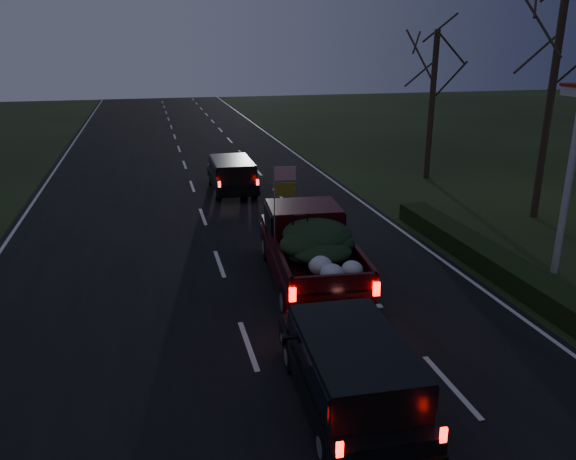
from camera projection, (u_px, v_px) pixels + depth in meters
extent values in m
plane|color=black|center=(248.00, 346.00, 12.51)|extent=(120.00, 120.00, 0.00)
cube|color=black|center=(248.00, 345.00, 12.51)|extent=(14.00, 120.00, 0.02)
cube|color=black|center=(485.00, 256.00, 16.96)|extent=(1.00, 10.00, 0.60)
cylinder|color=black|center=(550.00, 105.00, 20.46)|extent=(0.28, 0.28, 8.50)
cylinder|color=black|center=(432.00, 107.00, 26.91)|extent=(0.28, 0.28, 7.00)
cube|color=#320609|center=(310.00, 260.00, 15.70)|extent=(2.65, 5.63, 0.60)
cube|color=#320609|center=(303.00, 221.00, 16.36)|extent=(2.16, 1.92, 0.98)
cube|color=black|center=(304.00, 218.00, 16.33)|extent=(2.26, 1.82, 0.60)
cube|color=#320609|center=(320.00, 268.00, 14.27)|extent=(2.28, 3.22, 0.07)
ellipsoid|color=black|center=(318.00, 242.00, 14.63)|extent=(1.91, 2.11, 0.65)
cylinder|color=gray|center=(274.00, 207.00, 15.05)|extent=(0.03, 0.03, 2.18)
cube|color=red|center=(285.00, 173.00, 14.81)|extent=(0.57, 0.07, 0.37)
cube|color=gold|center=(285.00, 189.00, 14.95)|extent=(0.57, 0.07, 0.37)
cube|color=black|center=(232.00, 180.00, 25.30)|extent=(1.81, 4.27, 0.53)
cube|color=black|center=(232.00, 167.00, 24.90)|extent=(1.69, 3.11, 0.71)
cube|color=black|center=(232.00, 166.00, 24.88)|extent=(1.78, 3.03, 0.43)
cube|color=black|center=(348.00, 380.00, 10.28)|extent=(1.97, 4.35, 0.53)
cube|color=black|center=(353.00, 358.00, 9.88)|extent=(1.81, 3.19, 0.71)
cube|color=black|center=(353.00, 354.00, 9.86)|extent=(1.90, 3.11, 0.43)
cube|color=black|center=(284.00, 339.00, 10.71)|extent=(0.10, 0.20, 0.14)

